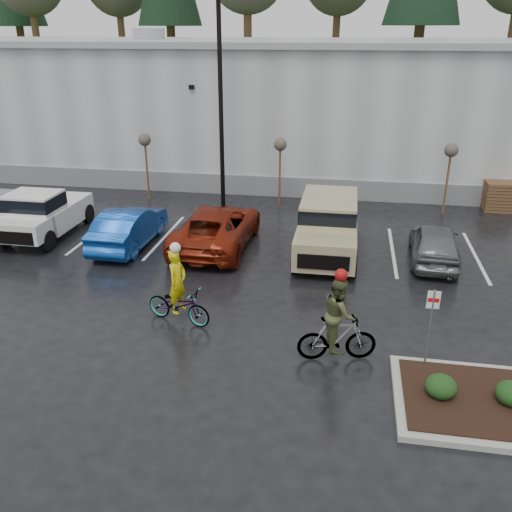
% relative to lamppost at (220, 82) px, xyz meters
% --- Properties ---
extents(ground, '(120.00, 120.00, 0.00)m').
position_rel_lamppost_xyz_m(ground, '(4.00, -12.00, -5.69)').
color(ground, black).
rests_on(ground, ground).
extents(warehouse, '(60.50, 15.50, 7.20)m').
position_rel_lamppost_xyz_m(warehouse, '(4.00, 9.99, -2.04)').
color(warehouse, '#A6A8AA').
rests_on(warehouse, ground).
extents(wooded_ridge, '(80.00, 25.00, 6.00)m').
position_rel_lamppost_xyz_m(wooded_ridge, '(4.00, 33.00, -2.69)').
color(wooded_ridge, '#2A411B').
rests_on(wooded_ridge, ground).
extents(lamppost, '(0.50, 1.00, 9.22)m').
position_rel_lamppost_xyz_m(lamppost, '(0.00, 0.00, 0.00)').
color(lamppost, black).
rests_on(lamppost, ground).
extents(sapling_west, '(0.60, 0.60, 3.20)m').
position_rel_lamppost_xyz_m(sapling_west, '(-4.00, 1.00, -2.96)').
color(sapling_west, '#503920').
rests_on(sapling_west, ground).
extents(sapling_mid, '(0.60, 0.60, 3.20)m').
position_rel_lamppost_xyz_m(sapling_mid, '(2.50, 1.00, -2.96)').
color(sapling_mid, '#503920').
rests_on(sapling_mid, ground).
extents(sapling_east, '(0.60, 0.60, 3.20)m').
position_rel_lamppost_xyz_m(sapling_east, '(10.00, 1.00, -2.96)').
color(sapling_east, '#503920').
rests_on(sapling_east, ground).
extents(pallet_stack_a, '(1.20, 1.20, 1.35)m').
position_rel_lamppost_xyz_m(pallet_stack_a, '(12.50, 2.00, -5.01)').
color(pallet_stack_a, '#503920').
rests_on(pallet_stack_a, ground).
extents(shrub_a, '(0.70, 0.70, 0.52)m').
position_rel_lamppost_xyz_m(shrub_a, '(8.00, -13.00, -5.27)').
color(shrub_a, black).
rests_on(shrub_a, curb_island).
extents(shrub_b, '(0.70, 0.70, 0.52)m').
position_rel_lamppost_xyz_m(shrub_b, '(9.50, -13.00, -5.27)').
color(shrub_b, black).
rests_on(shrub_b, curb_island).
extents(fire_lane_sign, '(0.30, 0.05, 2.20)m').
position_rel_lamppost_xyz_m(fire_lane_sign, '(7.80, -11.80, -4.28)').
color(fire_lane_sign, gray).
rests_on(fire_lane_sign, ground).
extents(pickup_white, '(2.10, 5.20, 1.96)m').
position_rel_lamppost_xyz_m(pickup_white, '(-6.27, -4.37, -4.71)').
color(pickup_white, white).
rests_on(pickup_white, ground).
extents(car_blue, '(1.64, 4.56, 1.50)m').
position_rel_lamppost_xyz_m(car_blue, '(-2.53, -5.09, -4.94)').
color(car_blue, '#0D3E99').
rests_on(car_blue, ground).
extents(car_red, '(2.74, 5.65, 1.55)m').
position_rel_lamppost_xyz_m(car_red, '(0.83, -4.62, -4.91)').
color(car_red, maroon).
rests_on(car_red, ground).
extents(suv_tan, '(2.20, 5.10, 2.06)m').
position_rel_lamppost_xyz_m(suv_tan, '(5.03, -4.74, -4.66)').
color(suv_tan, tan).
rests_on(suv_tan, ground).
extents(car_grey, '(1.88, 4.15, 1.38)m').
position_rel_lamppost_xyz_m(car_grey, '(8.86, -4.69, -4.99)').
color(car_grey, slate).
rests_on(car_grey, ground).
extents(cyclist_hivis, '(2.12, 1.21, 2.43)m').
position_rel_lamppost_xyz_m(cyclist_hivis, '(1.14, -10.50, -4.94)').
color(cyclist_hivis, '#3F3F44').
rests_on(cyclist_hivis, ground).
extents(cyclist_olive, '(2.01, 1.01, 2.51)m').
position_rel_lamppost_xyz_m(cyclist_olive, '(5.64, -11.66, -4.78)').
color(cyclist_olive, '#3F3F44').
rests_on(cyclist_olive, ground).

